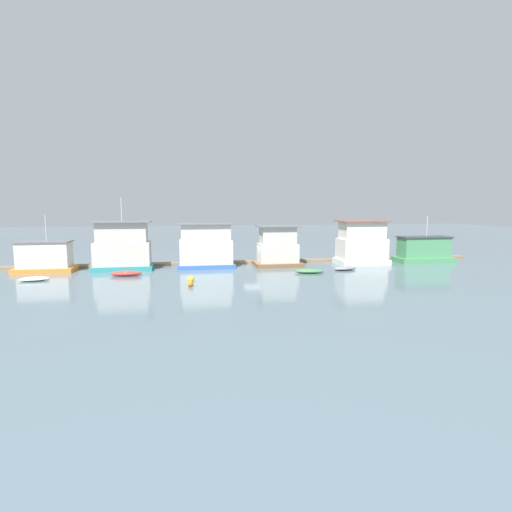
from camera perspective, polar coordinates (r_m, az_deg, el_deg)
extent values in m
plane|color=slate|center=(47.78, -0.21, -1.52)|extent=(200.00, 200.00, 0.00)
cube|color=#846B4C|center=(50.68, -0.78, -0.84)|extent=(59.60, 1.48, 0.30)
cube|color=orange|center=(49.87, -27.85, -1.70)|extent=(6.19, 3.43, 0.51)
cube|color=silver|center=(49.67, -27.96, 0.17)|extent=(5.27, 2.50, 2.77)
cube|color=slate|center=(49.54, -28.06, 1.83)|extent=(5.57, 2.80, 0.12)
cylinder|color=#B2B2B7|center=(49.34, -27.81, 3.56)|extent=(0.12, 0.12, 2.86)
cube|color=teal|center=(47.85, -18.43, -1.55)|extent=(6.59, 3.53, 0.54)
cube|color=beige|center=(47.64, -18.50, 0.33)|extent=(6.09, 3.03, 2.62)
cube|color=beige|center=(47.43, -18.62, 3.23)|extent=(5.45, 2.39, 2.22)
cube|color=slate|center=(47.37, -18.67, 4.64)|extent=(6.39, 3.33, 0.12)
cylinder|color=#B2B2B7|center=(47.33, -18.66, 6.32)|extent=(0.12, 0.12, 2.65)
cube|color=#3866B7|center=(47.48, -7.14, -1.33)|extent=(6.62, 3.74, 0.48)
cube|color=silver|center=(47.27, -7.17, 0.61)|extent=(6.07, 3.19, 2.77)
cube|color=silver|center=(47.07, -7.21, 3.39)|extent=(5.65, 2.77, 1.83)
cube|color=slate|center=(47.01, -7.23, 4.57)|extent=(6.37, 3.49, 0.12)
cube|color=brown|center=(48.55, 3.09, -1.11)|extent=(5.67, 4.13, 0.46)
cube|color=beige|center=(48.38, 3.10, 0.45)|extent=(4.64, 3.10, 2.20)
cube|color=beige|center=(48.17, 3.12, 2.98)|extent=(4.11, 2.57, 2.07)
cube|color=slate|center=(48.11, 3.13, 4.28)|extent=(4.94, 3.40, 0.12)
cube|color=white|center=(51.72, 14.78, -0.73)|extent=(6.17, 3.92, 0.64)
cube|color=silver|center=(51.53, 14.83, 1.01)|extent=(5.66, 3.41, 2.53)
cube|color=silver|center=(51.34, 14.92, 3.59)|extent=(5.15, 2.90, 2.13)
cube|color=brown|center=(51.29, 14.96, 4.85)|extent=(5.96, 3.71, 0.12)
cube|color=#4C9360|center=(55.77, 22.78, -0.48)|extent=(7.21, 3.29, 0.67)
cube|color=#4C9360|center=(55.59, 22.86, 1.16)|extent=(6.31, 2.39, 2.55)
cube|color=#38383D|center=(55.48, 22.92, 2.53)|extent=(6.61, 2.69, 0.12)
cylinder|color=#B2B2B7|center=(55.56, 23.25, 3.95)|extent=(0.12, 0.12, 2.65)
ellipsoid|color=white|center=(44.37, -29.14, -2.87)|extent=(2.88, 1.76, 0.38)
cube|color=#997F60|center=(44.35, -29.15, -2.70)|extent=(0.30, 1.23, 0.08)
ellipsoid|color=red|center=(43.50, -18.05, -2.38)|extent=(3.23, 1.14, 0.54)
cube|color=#997F60|center=(43.47, -18.06, -2.13)|extent=(0.19, 0.89, 0.08)
ellipsoid|color=#47844C|center=(43.48, 7.62, -2.14)|extent=(3.32, 1.79, 0.47)
cube|color=#997F60|center=(43.45, 7.62, -1.93)|extent=(0.35, 1.02, 0.08)
ellipsoid|color=gray|center=(46.37, 12.58, -1.68)|extent=(3.18, 2.22, 0.44)
cube|color=#997F60|center=(46.35, 12.59, -1.49)|extent=(0.50, 1.22, 0.08)
cylinder|color=brown|center=(50.81, -25.24, -0.91)|extent=(0.25, 0.25, 1.36)
sphere|color=orange|center=(36.46, -9.36, -3.96)|extent=(0.50, 0.50, 0.50)
sphere|color=yellow|center=(38.44, -9.30, -3.28)|extent=(0.63, 0.63, 0.63)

